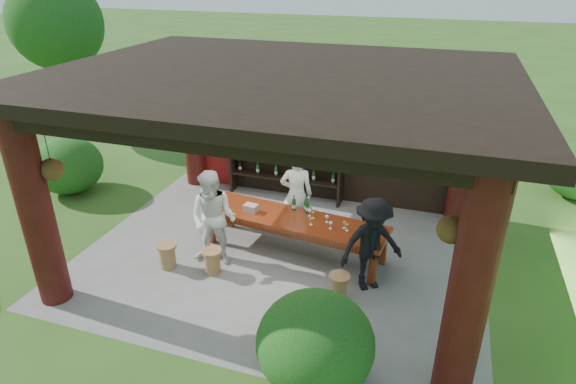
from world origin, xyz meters
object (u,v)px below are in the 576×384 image
(stool_near_right, at_px, (339,286))
(guest_man, at_px, (372,245))
(stool_far_left, at_px, (167,255))
(guest_woman, at_px, (214,219))
(wine_shelf, at_px, (285,149))
(napkin_basket, at_px, (251,208))
(stool_near_left, at_px, (212,261))
(host, at_px, (296,195))
(tasting_table, at_px, (294,223))

(stool_near_right, xyz_separation_m, guest_man, (0.42, 0.48, 0.60))
(stool_far_left, distance_m, guest_woman, 1.10)
(wine_shelf, xyz_separation_m, napkin_basket, (0.07, -2.29, -0.37))
(wine_shelf, relative_size, stool_near_right, 5.82)
(guest_man, distance_m, napkin_basket, 2.51)
(stool_near_right, xyz_separation_m, napkin_basket, (-2.01, 1.12, 0.57))
(stool_near_left, relative_size, stool_far_left, 0.98)
(stool_near_right, height_order, host, host)
(tasting_table, height_order, stool_far_left, tasting_table)
(stool_near_right, bearing_deg, stool_near_left, 179.45)
(host, bearing_deg, tasting_table, 87.39)
(wine_shelf, distance_m, guest_man, 3.87)
(wine_shelf, height_order, stool_near_right, wine_shelf)
(stool_near_left, distance_m, stool_near_right, 2.32)
(stool_far_left, xyz_separation_m, napkin_basket, (1.17, 1.20, 0.57))
(stool_far_left, bearing_deg, stool_near_left, 6.77)
(tasting_table, bearing_deg, guest_woman, -149.39)
(stool_far_left, relative_size, guest_man, 0.28)
(wine_shelf, height_order, host, wine_shelf)
(guest_woman, bearing_deg, guest_man, -0.40)
(wine_shelf, height_order, stool_near_left, wine_shelf)
(tasting_table, distance_m, stool_near_left, 1.66)
(stool_far_left, bearing_deg, guest_woman, 29.99)
(stool_far_left, bearing_deg, guest_man, 8.85)
(host, height_order, guest_man, host)
(stool_far_left, bearing_deg, host, 45.51)
(wine_shelf, height_order, napkin_basket, wine_shelf)
(stool_near_right, height_order, guest_woman, guest_woman)
(stool_near_left, distance_m, host, 2.16)
(wine_shelf, bearing_deg, stool_far_left, -107.38)
(tasting_table, bearing_deg, napkin_basket, 179.98)
(tasting_table, bearing_deg, stool_far_left, -149.62)
(stool_far_left, xyz_separation_m, host, (1.86, 1.90, 0.64))
(host, distance_m, guest_woman, 1.83)
(stool_near_right, height_order, stool_far_left, stool_far_left)
(stool_far_left, bearing_deg, stool_near_right, 1.43)
(wine_shelf, distance_m, stool_near_left, 3.53)
(guest_man, bearing_deg, tasting_table, 123.99)
(stool_far_left, height_order, guest_man, guest_man)
(stool_near_right, xyz_separation_m, stool_far_left, (-3.18, -0.08, 0.00))
(tasting_table, xyz_separation_m, stool_near_left, (-1.19, -1.10, -0.39))
(stool_far_left, xyz_separation_m, guest_man, (3.59, 0.56, 0.59))
(guest_man, bearing_deg, host, 108.68)
(tasting_table, height_order, guest_woman, guest_woman)
(stool_near_left, height_order, stool_near_right, stool_near_right)
(stool_near_left, height_order, guest_man, guest_man)
(stool_far_left, bearing_deg, tasting_table, 30.38)
(wine_shelf, xyz_separation_m, tasting_table, (0.95, -2.29, -0.56))
(stool_near_right, relative_size, guest_man, 0.28)
(stool_near_left, relative_size, guest_woman, 0.26)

